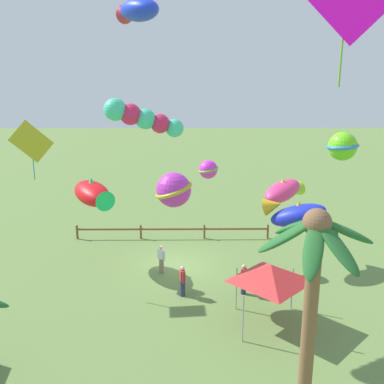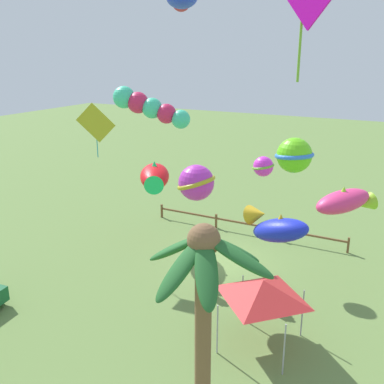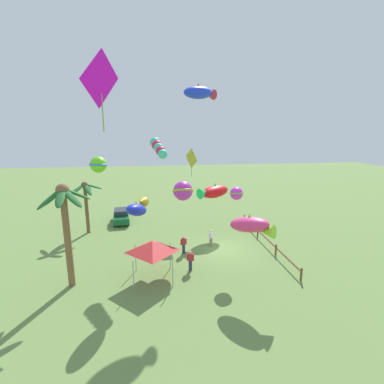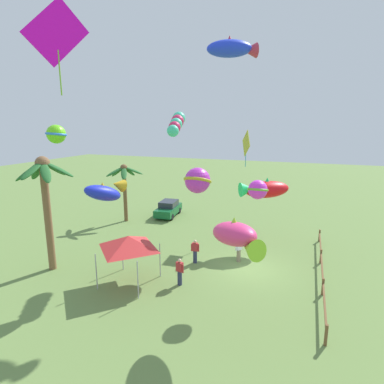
{
  "view_description": "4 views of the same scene",
  "coord_description": "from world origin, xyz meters",
  "px_view_note": "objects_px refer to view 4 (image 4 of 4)",
  "views": [
    {
      "loc": [
        -0.68,
        23.91,
        11.05
      ],
      "look_at": [
        -0.87,
        4.21,
        5.56
      ],
      "focal_mm": 42.45,
      "sensor_mm": 36.0,
      "label": 1
    },
    {
      "loc": [
        -8.73,
        20.68,
        11.13
      ],
      "look_at": [
        -0.05,
        3.98,
        5.16
      ],
      "focal_mm": 41.31,
      "sensor_mm": 36.0,
      "label": 2
    },
    {
      "loc": [
        -22.76,
        5.91,
        10.51
      ],
      "look_at": [
        -1.07,
        2.88,
        5.58
      ],
      "focal_mm": 26.16,
      "sensor_mm": 36.0,
      "label": 3
    },
    {
      "loc": [
        -18.58,
        -3.07,
        8.99
      ],
      "look_at": [
        -1.88,
        3.18,
        5.12
      ],
      "focal_mm": 29.38,
      "sensor_mm": 36.0,
      "label": 4
    }
  ],
  "objects_px": {
    "spectator_1": "(180,272)",
    "kite_tube_4": "(176,123)",
    "palm_tree_1": "(45,188)",
    "parked_car_0": "(168,209)",
    "spectator_0": "(239,250)",
    "kite_fish_0": "(232,49)",
    "spectator_2": "(195,251)",
    "kite_diamond_1": "(246,144)",
    "kite_fish_7": "(236,235)",
    "kite_diamond_6": "(57,34)",
    "kite_ball_9": "(258,190)",
    "kite_fish_8": "(264,189)",
    "kite_ball_2": "(56,134)",
    "festival_tent": "(128,242)",
    "palm_tree_0": "(124,178)",
    "kite_ball_3": "(197,180)",
    "kite_fish_5": "(105,192)"
  },
  "relations": [
    {
      "from": "kite_tube_4",
      "to": "kite_ball_9",
      "type": "xyz_separation_m",
      "value": [
        -3.0,
        -6.03,
        -3.5
      ]
    },
    {
      "from": "kite_ball_2",
      "to": "kite_diamond_6",
      "type": "distance_m",
      "value": 4.74
    },
    {
      "from": "kite_fish_0",
      "to": "kite_diamond_1",
      "type": "height_order",
      "value": "kite_fish_0"
    },
    {
      "from": "palm_tree_1",
      "to": "parked_car_0",
      "type": "height_order",
      "value": "palm_tree_1"
    },
    {
      "from": "spectator_1",
      "to": "kite_ball_2",
      "type": "bearing_deg",
      "value": 112.3
    },
    {
      "from": "spectator_0",
      "to": "kite_fish_0",
      "type": "bearing_deg",
      "value": 50.87
    },
    {
      "from": "kite_tube_4",
      "to": "kite_ball_3",
      "type": "bearing_deg",
      "value": -121.86
    },
    {
      "from": "palm_tree_0",
      "to": "spectator_1",
      "type": "bearing_deg",
      "value": -134.85
    },
    {
      "from": "kite_fish_8",
      "to": "kite_fish_5",
      "type": "bearing_deg",
      "value": 142.79
    },
    {
      "from": "kite_fish_5",
      "to": "kite_ball_9",
      "type": "bearing_deg",
      "value": -68.14
    },
    {
      "from": "kite_fish_7",
      "to": "kite_diamond_1",
      "type": "bearing_deg",
      "value": 9.57
    },
    {
      "from": "kite_ball_2",
      "to": "kite_tube_4",
      "type": "height_order",
      "value": "kite_tube_4"
    },
    {
      "from": "kite_ball_2",
      "to": "festival_tent",
      "type": "bearing_deg",
      "value": -61.86
    },
    {
      "from": "spectator_1",
      "to": "festival_tent",
      "type": "relative_size",
      "value": 0.56
    },
    {
      "from": "spectator_0",
      "to": "kite_fish_0",
      "type": "relative_size",
      "value": 0.48
    },
    {
      "from": "kite_fish_5",
      "to": "kite_diamond_6",
      "type": "height_order",
      "value": "kite_diamond_6"
    },
    {
      "from": "palm_tree_0",
      "to": "spectator_1",
      "type": "height_order",
      "value": "palm_tree_0"
    },
    {
      "from": "spectator_2",
      "to": "kite_fish_5",
      "type": "distance_m",
      "value": 7.33
    },
    {
      "from": "spectator_2",
      "to": "kite_diamond_6",
      "type": "xyz_separation_m",
      "value": [
        -5.25,
        5.16,
        12.39
      ]
    },
    {
      "from": "kite_diamond_1",
      "to": "spectator_0",
      "type": "bearing_deg",
      "value": -171.29
    },
    {
      "from": "parked_car_0",
      "to": "kite_ball_9",
      "type": "xyz_separation_m",
      "value": [
        -10.7,
        -10.31,
        4.77
      ]
    },
    {
      "from": "spectator_2",
      "to": "kite_ball_3",
      "type": "distance_m",
      "value": 4.68
    },
    {
      "from": "spectator_1",
      "to": "kite_fish_0",
      "type": "xyz_separation_m",
      "value": [
        5.04,
        -1.5,
        12.69
      ]
    },
    {
      "from": "palm_tree_0",
      "to": "palm_tree_1",
      "type": "distance_m",
      "value": 10.46
    },
    {
      "from": "kite_fish_5",
      "to": "kite_diamond_6",
      "type": "xyz_separation_m",
      "value": [
        -0.78,
        1.66,
        7.75
      ]
    },
    {
      "from": "kite_ball_2",
      "to": "kite_ball_3",
      "type": "xyz_separation_m",
      "value": [
        5.79,
        -5.59,
        -3.01
      ]
    },
    {
      "from": "kite_ball_3",
      "to": "kite_fish_0",
      "type": "bearing_deg",
      "value": -46.06
    },
    {
      "from": "parked_car_0",
      "to": "spectator_0",
      "type": "distance_m",
      "value": 12.0
    },
    {
      "from": "kite_ball_9",
      "to": "kite_tube_4",
      "type": "bearing_deg",
      "value": 63.53
    },
    {
      "from": "spectator_1",
      "to": "kite_diamond_1",
      "type": "height_order",
      "value": "kite_diamond_1"
    },
    {
      "from": "festival_tent",
      "to": "kite_ball_3",
      "type": "distance_m",
      "value": 5.8
    },
    {
      "from": "spectator_2",
      "to": "kite_ball_9",
      "type": "distance_m",
      "value": 6.41
    },
    {
      "from": "kite_fish_0",
      "to": "kite_diamond_1",
      "type": "xyz_separation_m",
      "value": [
        5.4,
        -0.03,
        -6.06
      ]
    },
    {
      "from": "kite_diamond_1",
      "to": "kite_fish_7",
      "type": "relative_size",
      "value": 0.96
    },
    {
      "from": "palm_tree_1",
      "to": "festival_tent",
      "type": "xyz_separation_m",
      "value": [
        0.17,
        -5.55,
        -2.78
      ]
    },
    {
      "from": "kite_diamond_6",
      "to": "kite_fish_8",
      "type": "bearing_deg",
      "value": -40.81
    },
    {
      "from": "kite_fish_8",
      "to": "kite_ball_9",
      "type": "height_order",
      "value": "kite_ball_9"
    },
    {
      "from": "spectator_2",
      "to": "kite_fish_5",
      "type": "bearing_deg",
      "value": 141.89
    },
    {
      "from": "parked_car_0",
      "to": "kite_diamond_6",
      "type": "relative_size",
      "value": 0.9
    },
    {
      "from": "palm_tree_1",
      "to": "kite_tube_4",
      "type": "relative_size",
      "value": 2.25
    },
    {
      "from": "kite_fish_5",
      "to": "palm_tree_0",
      "type": "bearing_deg",
      "value": 28.06
    },
    {
      "from": "spectator_1",
      "to": "kite_tube_4",
      "type": "distance_m",
      "value": 9.66
    },
    {
      "from": "festival_tent",
      "to": "kite_tube_4",
      "type": "height_order",
      "value": "kite_tube_4"
    },
    {
      "from": "spectator_1",
      "to": "kite_fish_8",
      "type": "distance_m",
      "value": 9.35
    },
    {
      "from": "palm_tree_0",
      "to": "kite_fish_0",
      "type": "distance_m",
      "value": 15.07
    },
    {
      "from": "spectator_0",
      "to": "kite_tube_4",
      "type": "relative_size",
      "value": 0.5
    },
    {
      "from": "festival_tent",
      "to": "palm_tree_1",
      "type": "bearing_deg",
      "value": 91.78
    },
    {
      "from": "kite_ball_9",
      "to": "kite_fish_8",
      "type": "bearing_deg",
      "value": 4.32
    },
    {
      "from": "spectator_1",
      "to": "kite_fish_8",
      "type": "relative_size",
      "value": 0.4
    },
    {
      "from": "palm_tree_1",
      "to": "spectator_2",
      "type": "height_order",
      "value": "palm_tree_1"
    }
  ]
}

